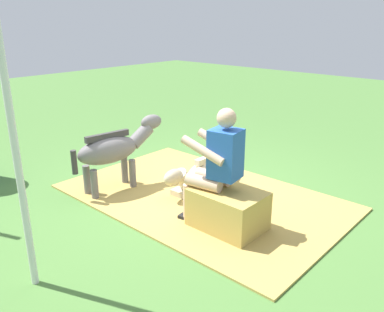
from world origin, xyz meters
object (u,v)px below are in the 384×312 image
(person_seated, at_px, (216,163))
(pony_lying, at_px, (206,173))
(hay_bale, at_px, (228,210))
(pony_standing, at_px, (114,149))
(tent_pole_left, at_px, (16,156))

(person_seated, bearing_deg, pony_lying, -44.62)
(hay_bale, relative_size, pony_standing, 0.56)
(tent_pole_left, bearing_deg, person_seated, -105.05)
(person_seated, distance_m, pony_standing, 1.58)
(hay_bale, distance_m, pony_standing, 1.77)
(pony_standing, relative_size, pony_lying, 1.01)
(hay_bale, relative_size, pony_lying, 0.57)
(hay_bale, height_order, tent_pole_left, tent_pole_left)
(pony_standing, height_order, pony_lying, pony_standing)
(pony_standing, distance_m, pony_lying, 1.26)
(pony_standing, bearing_deg, tent_pole_left, 122.06)
(pony_standing, xyz_separation_m, pony_lying, (-0.80, -0.89, -0.37))
(pony_standing, distance_m, tent_pole_left, 2.11)
(pony_lying, height_order, tent_pole_left, tent_pole_left)
(pony_standing, height_order, tent_pole_left, tent_pole_left)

